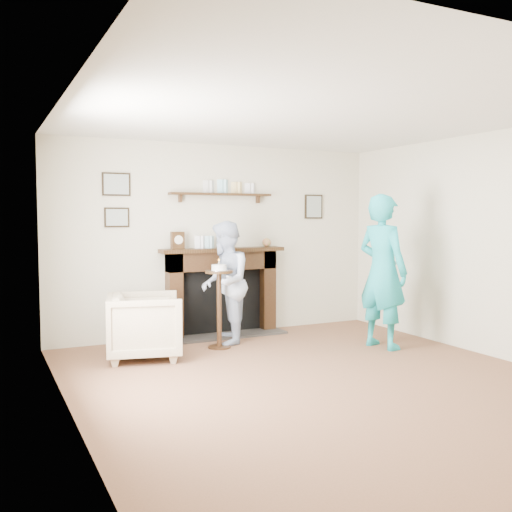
# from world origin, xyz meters

# --- Properties ---
(ground) EXTENTS (5.00, 5.00, 0.00)m
(ground) POSITION_xyz_m (0.00, 0.00, 0.00)
(ground) COLOR brown
(ground) RESTS_ON ground
(room_shell) EXTENTS (4.54, 5.02, 2.52)m
(room_shell) POSITION_xyz_m (-0.00, 0.69, 1.62)
(room_shell) COLOR beige
(room_shell) RESTS_ON ground
(armchair) EXTENTS (0.95, 0.94, 0.73)m
(armchair) POSITION_xyz_m (-1.25, 1.61, 0.00)
(armchair) COLOR tan
(armchair) RESTS_ON ground
(man) EXTENTS (0.80, 0.89, 1.51)m
(man) POSITION_xyz_m (-0.17, 1.90, 0.00)
(man) COLOR silver
(man) RESTS_ON ground
(woman) EXTENTS (0.57, 0.75, 1.82)m
(woman) POSITION_xyz_m (1.42, 0.89, 0.00)
(woman) COLOR teal
(woman) RESTS_ON ground
(pedestal_table) EXTENTS (0.33, 0.33, 1.06)m
(pedestal_table) POSITION_xyz_m (-0.33, 1.71, 0.65)
(pedestal_table) COLOR black
(pedestal_table) RESTS_ON ground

